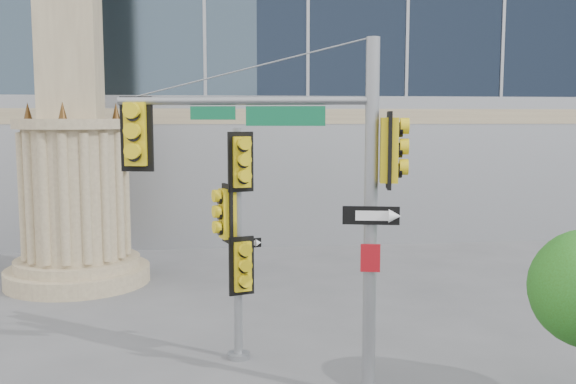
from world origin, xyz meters
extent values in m
cylinder|color=gray|center=(-6.00, 9.00, 0.25)|extent=(4.40, 4.40, 0.50)
cylinder|color=gray|center=(-6.00, 9.00, 0.65)|extent=(3.80, 3.80, 0.30)
cylinder|color=gray|center=(-6.00, 9.00, 2.80)|extent=(3.00, 3.00, 4.00)
cylinder|color=gray|center=(-6.00, 9.00, 4.95)|extent=(3.50, 3.50, 0.30)
cone|color=#472D14|center=(-4.70, 9.00, 5.35)|extent=(0.24, 0.24, 0.50)
cone|color=#472D14|center=(-7.30, 9.00, 5.35)|extent=(0.24, 0.24, 0.50)
cylinder|color=slate|center=(0.96, -0.27, 3.25)|extent=(0.24, 0.24, 6.50)
cylinder|color=slate|center=(-1.26, 0.21, 5.42)|extent=(4.48, 1.11, 0.15)
cube|color=#0B5D37|center=(-0.53, 0.03, 5.15)|extent=(1.39, 0.34, 0.35)
cube|color=yellow|center=(-3.17, 0.63, 4.82)|extent=(0.65, 0.42, 1.35)
cube|color=yellow|center=(1.26, -0.33, 4.55)|extent=(0.42, 0.65, 1.35)
cube|color=black|center=(0.93, -0.42, 3.41)|extent=(0.98, 0.24, 0.33)
cube|color=maroon|center=(0.93, -0.42, 2.65)|extent=(0.35, 0.11, 0.50)
cylinder|color=slate|center=(-1.31, 2.00, 0.06)|extent=(0.47, 0.47, 0.12)
cylinder|color=slate|center=(-1.31, 2.00, 2.46)|extent=(0.18, 0.18, 4.91)
cube|color=yellow|center=(-1.24, 1.79, 4.23)|extent=(0.60, 0.43, 1.23)
cube|color=yellow|center=(-1.51, 1.93, 3.14)|extent=(0.43, 0.60, 1.23)
cube|color=yellow|center=(-1.24, 1.79, 2.06)|extent=(0.60, 0.43, 1.23)
cube|color=black|center=(-1.10, 1.94, 2.51)|extent=(0.59, 0.21, 0.20)
camera|label=1|loc=(-1.86, -11.26, 5.09)|focal=40.00mm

